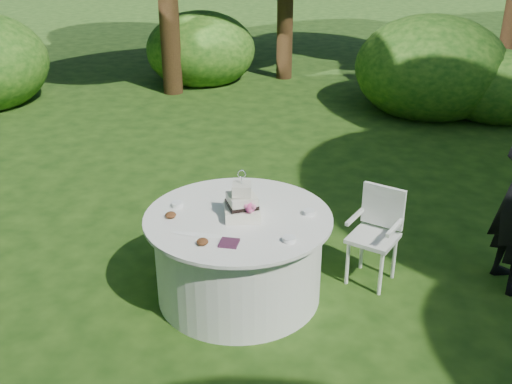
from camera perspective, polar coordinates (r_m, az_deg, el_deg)
ground at (r=5.32m, az=-1.61°, el=-9.65°), size 80.00×80.00×0.00m
napkins at (r=4.52m, az=-2.58°, el=-4.87°), size 0.14×0.14×0.02m
feather_plume at (r=4.65m, az=-5.44°, el=-4.07°), size 0.48×0.07×0.01m
table at (r=5.11m, az=-1.66°, el=-6.08°), size 1.56×1.56×0.77m
cake at (r=4.85m, az=-1.33°, el=-1.21°), size 0.35×0.35×0.42m
chair at (r=5.39m, az=11.45°, el=-3.32°), size 0.50×0.50×0.87m
votives at (r=4.85m, az=0.08°, el=-2.49°), size 1.21×0.58×0.04m
petal_cups at (r=4.72m, az=-6.69°, el=-3.40°), size 0.47×0.46×0.05m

